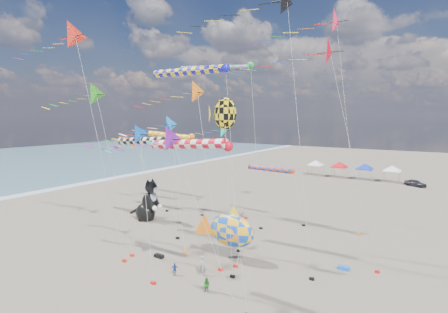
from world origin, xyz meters
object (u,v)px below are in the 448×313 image
Objects in this scene: person_adult at (203,266)px; parked_car at (415,183)px; fish_inflatable at (231,230)px; child_blue at (175,269)px; child_green at (207,285)px; cat_inflatable at (147,199)px.

parked_car is at bearing 42.30° from person_adult.
fish_inflatable is 5.85× the size of child_blue.
child_green is (1.84, -2.06, -0.25)m from person_adult.
parked_car reaches higher than child_green.
parked_car is (13.51, 51.05, 0.12)m from child_blue.
child_green is 3.90m from child_blue.
cat_inflatable reaches higher than person_adult.
fish_inflatable is 5.43× the size of child_green.
child_blue is at bearing 176.25° from person_adult.
cat_inflatable is 1.42× the size of parked_car.
cat_inflatable reaches higher than parked_car.
fish_inflatable is 3.75× the size of person_adult.
person_adult reaches higher than parked_car.
person_adult is 51.20m from parked_car.
cat_inflatable is 15.95m from child_blue.
fish_inflatable reaches higher than child_green.
child_green reaches higher than child_blue.
person_adult is at bearing -95.14° from fish_inflatable.
fish_inflatable is at bearing 23.51° from child_blue.
person_adult is at bearing 127.76° from child_green.
fish_inflatable is 5.90m from child_blue.
child_green is at bearing -82.95° from person_adult.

